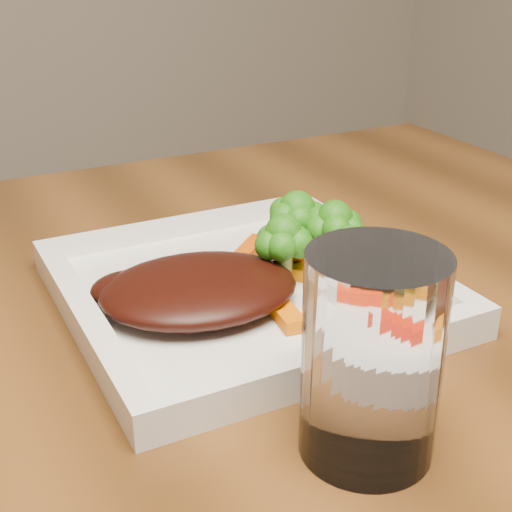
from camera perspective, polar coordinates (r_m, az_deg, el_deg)
name	(u,v)px	position (r m, az deg, el deg)	size (l,w,h in m)	color
plate	(245,294)	(0.56, -0.91, -3.07)	(0.27, 0.27, 0.01)	white
steak	(199,288)	(0.53, -4.58, -2.61)	(0.15, 0.11, 0.03)	black
broccoli_0	(297,220)	(0.59, 3.30, 2.87)	(0.06, 0.06, 0.07)	#1C7513
broccoli_1	(334,231)	(0.58, 6.27, 2.01)	(0.05, 0.05, 0.06)	#246811
broccoli_2	(349,250)	(0.56, 7.47, 0.51)	(0.05, 0.05, 0.06)	#337012
broccoli_3	(283,246)	(0.56, 2.19, 0.82)	(0.05, 0.05, 0.06)	#216B11
carrot_0	(345,308)	(0.52, 7.13, -4.17)	(0.05, 0.01, 0.01)	red
carrot_1	(388,282)	(0.57, 10.52, -2.02)	(0.06, 0.02, 0.01)	#F82604
carrot_2	(281,309)	(0.52, 2.04, -4.29)	(0.06, 0.02, 0.01)	#DE6003
carrot_3	(321,234)	(0.65, 5.23, 1.80)	(0.05, 0.01, 0.01)	#F51B04
carrot_4	(249,251)	(0.61, -0.57, 0.44)	(0.05, 0.01, 0.01)	#D14703
carrot_5	(328,276)	(0.57, 5.79, -1.64)	(0.06, 0.02, 0.01)	#CC6703
carrot_6	(302,262)	(0.59, 3.69, -0.50)	(0.05, 0.01, 0.01)	#CC3E03
drinking_glass	(371,357)	(0.39, 9.21, -8.02)	(0.08, 0.08, 0.12)	white
carrot_7	(374,277)	(0.57, 9.43, -1.68)	(0.06, 0.02, 0.01)	#DD4E03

